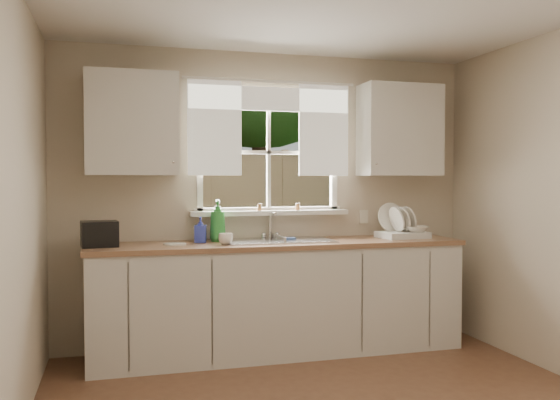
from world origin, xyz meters
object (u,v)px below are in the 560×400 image
object	(u,v)px
black_appliance	(99,234)
cup	(226,239)
soap_bottle_a	(218,221)
dish_rack	(401,230)

from	to	relation	value
black_appliance	cup	bearing A→B (deg)	-13.32
soap_bottle_a	black_appliance	xyz separation A→B (m)	(-0.92, -0.12, -0.07)
dish_rack	cup	distance (m)	1.57
soap_bottle_a	cup	world-z (taller)	soap_bottle_a
soap_bottle_a	black_appliance	distance (m)	0.93
soap_bottle_a	cup	xyz separation A→B (m)	(0.02, -0.24, -0.13)
dish_rack	black_appliance	world-z (taller)	dish_rack
dish_rack	soap_bottle_a	xyz separation A→B (m)	(-1.59, 0.11, 0.10)
soap_bottle_a	cup	bearing A→B (deg)	-82.14
soap_bottle_a	cup	distance (m)	0.27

